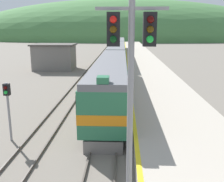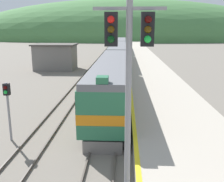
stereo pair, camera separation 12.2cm
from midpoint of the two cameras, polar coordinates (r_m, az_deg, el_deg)
track_main at (r=73.06m, az=1.52°, el=8.31°), size 1.52×180.00×0.16m
track_siding at (r=73.24m, az=-1.78°, el=8.32°), size 1.52×180.00×0.16m
platform at (r=53.26m, az=6.44°, el=6.64°), size 6.33×140.00×0.93m
distant_hills at (r=162.16m, az=2.02°, el=11.22°), size 197.37×88.82×46.17m
station_shed at (r=45.09m, az=-12.47°, el=7.31°), size 6.89×5.42×4.26m
express_train_lead_car at (r=24.25m, az=-0.29°, el=2.47°), size 2.90×21.50×4.35m
carriage_second at (r=46.88m, az=1.02°, el=7.88°), size 2.89×21.99×3.99m
carriage_third at (r=69.67m, az=1.48°, el=9.77°), size 2.89×21.99×3.99m
signal_mast_main at (r=8.29m, az=3.69°, el=3.86°), size 2.20×0.42×8.34m
signal_post_siding at (r=17.02m, az=-21.98°, el=-1.77°), size 0.36×0.42×3.69m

